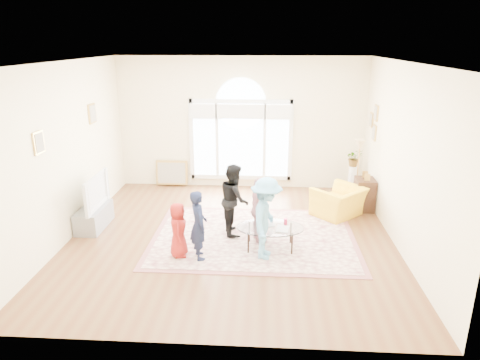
# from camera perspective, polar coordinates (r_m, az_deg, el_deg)

# --- Properties ---
(ground) EXTENTS (6.00, 6.00, 0.00)m
(ground) POSITION_cam_1_polar(r_m,az_deg,el_deg) (8.15, -1.18, -7.64)
(ground) COLOR brown
(ground) RESTS_ON ground
(room_shell) EXTENTS (6.00, 6.00, 6.00)m
(room_shell) POSITION_cam_1_polar(r_m,az_deg,el_deg) (10.35, 0.11, 7.16)
(room_shell) COLOR #FFF0C6
(room_shell) RESTS_ON ground
(area_rug) EXTENTS (3.60, 2.60, 0.02)m
(area_rug) POSITION_cam_1_polar(r_m,az_deg,el_deg) (8.14, 1.83, -7.58)
(area_rug) COLOR beige
(area_rug) RESTS_ON ground
(rug_border) EXTENTS (3.80, 2.80, 0.01)m
(rug_border) POSITION_cam_1_polar(r_m,az_deg,el_deg) (8.15, 1.83, -7.60)
(rug_border) COLOR #955755
(rug_border) RESTS_ON ground
(tv_console) EXTENTS (0.45, 1.00, 0.42)m
(tv_console) POSITION_cam_1_polar(r_m,az_deg,el_deg) (8.96, -18.89, -4.72)
(tv_console) COLOR gray
(tv_console) RESTS_ON ground
(television) EXTENTS (0.17, 1.13, 0.65)m
(television) POSITION_cam_1_polar(r_m,az_deg,el_deg) (8.78, -19.20, -1.48)
(television) COLOR black
(television) RESTS_ON tv_console
(coffee_table) EXTENTS (1.18, 0.76, 0.54)m
(coffee_table) POSITION_cam_1_polar(r_m,az_deg,el_deg) (7.58, 4.06, -6.39)
(coffee_table) COLOR silver
(coffee_table) RESTS_ON ground
(armchair) EXTENTS (1.28, 1.28, 0.63)m
(armchair) POSITION_cam_1_polar(r_m,az_deg,el_deg) (9.22, 12.99, -2.85)
(armchair) COLOR yellow
(armchair) RESTS_ON ground
(side_cabinet) EXTENTS (0.40, 0.50, 0.70)m
(side_cabinet) POSITION_cam_1_polar(r_m,az_deg,el_deg) (9.69, 16.24, -1.85)
(side_cabinet) COLOR black
(side_cabinet) RESTS_ON ground
(floor_lamp) EXTENTS (0.32, 0.32, 1.51)m
(floor_lamp) POSITION_cam_1_polar(r_m,az_deg,el_deg) (9.61, 15.65, 3.87)
(floor_lamp) COLOR black
(floor_lamp) RESTS_ON ground
(plant_pedestal) EXTENTS (0.20, 0.20, 0.70)m
(plant_pedestal) POSITION_cam_1_polar(r_m,az_deg,el_deg) (10.57, 14.73, -0.03)
(plant_pedestal) COLOR white
(plant_pedestal) RESTS_ON ground
(potted_plant) EXTENTS (0.41, 0.37, 0.41)m
(potted_plant) POSITION_cam_1_polar(r_m,az_deg,el_deg) (10.42, 14.97, 2.87)
(potted_plant) COLOR #33722D
(potted_plant) RESTS_ON plant_pedestal
(leaning_picture) EXTENTS (0.80, 0.14, 0.62)m
(leaning_picture) POSITION_cam_1_polar(r_m,az_deg,el_deg) (11.06, -8.98, -0.75)
(leaning_picture) COLOR tan
(leaning_picture) RESTS_ON ground
(child_red) EXTENTS (0.36, 0.50, 0.95)m
(child_red) POSITION_cam_1_polar(r_m,az_deg,el_deg) (7.34, -8.23, -6.58)
(child_red) COLOR maroon
(child_red) RESTS_ON area_rug
(child_navy) EXTENTS (0.42, 0.51, 1.20)m
(child_navy) POSITION_cam_1_polar(r_m,az_deg,el_deg) (7.18, -5.55, -5.98)
(child_navy) COLOR #171E3B
(child_navy) RESTS_ON area_rug
(child_black) EXTENTS (0.64, 0.75, 1.36)m
(child_black) POSITION_cam_1_polar(r_m,az_deg,el_deg) (8.04, -0.77, -2.58)
(child_black) COLOR black
(child_black) RESTS_ON area_rug
(child_pink) EXTENTS (0.48, 0.76, 1.21)m
(child_pink) POSITION_cam_1_polar(r_m,az_deg,el_deg) (7.76, 2.52, -3.97)
(child_pink) COLOR #CA8B96
(child_pink) RESTS_ON area_rug
(child_blue) EXTENTS (0.66, 0.98, 1.41)m
(child_blue) POSITION_cam_1_polar(r_m,az_deg,el_deg) (7.14, 3.51, -5.14)
(child_blue) COLOR #68B5E4
(child_blue) RESTS_ON area_rug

